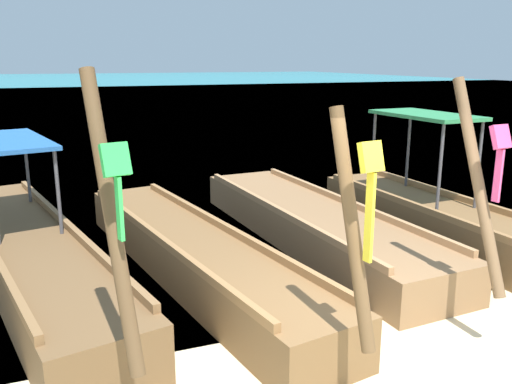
% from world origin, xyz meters
% --- Properties ---
extents(sea_water, '(120.00, 120.00, 0.00)m').
position_xyz_m(sea_water, '(0.00, 61.34, 0.00)').
color(sea_water, teal).
rests_on(sea_water, ground).
extents(longtail_boat_green_ribbon, '(2.61, 7.43, 2.91)m').
position_xyz_m(longtail_boat_green_ribbon, '(-3.10, 3.96, 0.37)').
color(longtail_boat_green_ribbon, brown).
rests_on(longtail_boat_green_ribbon, ground).
extents(longtail_boat_yellow_ribbon, '(2.15, 6.72, 2.60)m').
position_xyz_m(longtail_boat_yellow_ribbon, '(-0.98, 3.20, 0.32)').
color(longtail_boat_yellow_ribbon, brown).
rests_on(longtail_boat_yellow_ribbon, ground).
extents(longtail_boat_pink_ribbon, '(1.81, 6.89, 2.79)m').
position_xyz_m(longtail_boat_pink_ribbon, '(1.25, 3.93, 0.30)').
color(longtail_boat_pink_ribbon, olive).
rests_on(longtail_boat_pink_ribbon, ground).
extents(longtail_boat_violet_ribbon, '(1.41, 6.24, 2.65)m').
position_xyz_m(longtail_boat_violet_ribbon, '(3.23, 3.01, 0.38)').
color(longtail_boat_violet_ribbon, brown).
rests_on(longtail_boat_violet_ribbon, ground).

